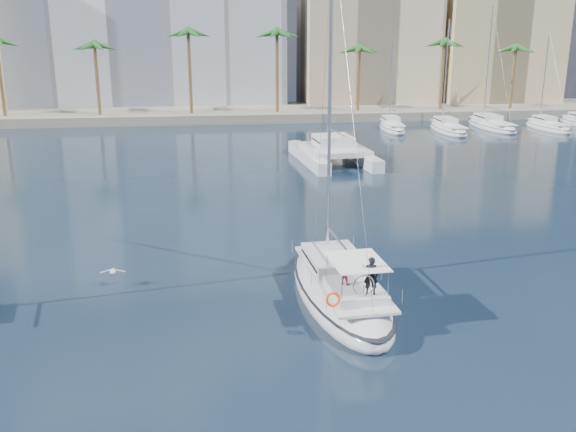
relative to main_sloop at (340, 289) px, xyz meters
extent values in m
plane|color=black|center=(-3.21, 3.08, -0.53)|extent=(160.00, 160.00, 0.00)
cube|color=gray|center=(-3.21, 64.08, 0.07)|extent=(120.00, 14.00, 1.20)
cube|color=silver|center=(-15.21, 76.08, 13.47)|extent=(42.00, 16.00, 28.00)
cube|color=#CAB691|center=(18.79, 73.08, 9.47)|extent=(20.00, 14.00, 20.00)
cube|color=tan|center=(38.79, 71.08, 8.47)|extent=(18.00, 12.00, 18.00)
cylinder|color=brown|center=(-3.21, 60.08, 4.72)|extent=(0.44, 0.44, 10.50)
sphere|color=#215820|center=(-3.21, 60.08, 9.97)|extent=(3.60, 3.60, 3.60)
cylinder|color=brown|center=(30.79, 60.08, 4.72)|extent=(0.44, 0.44, 10.50)
sphere|color=#215820|center=(30.79, 60.08, 9.97)|extent=(3.60, 3.60, 3.60)
ellipsoid|color=silver|center=(0.00, 0.00, -0.17)|extent=(4.49, 11.83, 2.41)
ellipsoid|color=black|center=(0.00, 0.00, 0.17)|extent=(4.53, 11.94, 0.18)
cube|color=silver|center=(0.02, -0.22, 0.74)|extent=(3.22, 8.86, 0.12)
cube|color=silver|center=(-0.08, 1.12, 1.10)|extent=(2.74, 3.96, 0.60)
cube|color=black|center=(-0.08, 1.12, 1.12)|extent=(2.73, 3.51, 0.14)
cylinder|color=#B7BABF|center=(-0.17, 2.45, 8.40)|extent=(0.15, 0.15, 15.21)
cylinder|color=#B7BABF|center=(-0.01, 0.12, 2.30)|extent=(0.44, 4.68, 0.11)
cube|color=silver|center=(0.17, -2.44, 0.98)|extent=(2.40, 3.05, 0.36)
cube|color=white|center=(0.18, -2.55, 2.35)|extent=(2.40, 3.05, 0.04)
torus|color=silver|center=(0.25, -3.56, 1.65)|extent=(0.96, 0.12, 0.96)
torus|color=#FF420D|center=(-1.14, -4.10, 1.35)|extent=(0.64, 0.24, 0.64)
imported|color=black|center=(0.59, -3.33, 1.98)|extent=(0.65, 0.48, 1.65)
imported|color=maroon|center=(-0.25, -2.12, 1.68)|extent=(0.65, 0.62, 1.05)
cube|color=silver|center=(3.36, 31.67, 0.02)|extent=(2.29, 12.17, 1.10)
cube|color=silver|center=(8.20, 32.11, 0.02)|extent=(2.29, 12.17, 1.10)
cube|color=silver|center=(5.83, 31.29, 0.77)|extent=(6.04, 7.13, 0.50)
cube|color=silver|center=(5.78, 31.89, 1.47)|extent=(3.65, 3.92, 1.00)
cube|color=black|center=(5.78, 31.89, 1.52)|extent=(3.62, 3.44, 0.18)
cylinder|color=#B7BABF|center=(5.61, 33.70, 9.05)|extent=(0.18, 0.18, 16.15)
ellipsoid|color=silver|center=(-10.85, 2.88, 0.30)|extent=(0.25, 0.48, 0.23)
sphere|color=silver|center=(-10.85, 3.11, 0.32)|extent=(0.13, 0.13, 0.13)
cube|color=gray|center=(-11.19, 2.88, 0.33)|extent=(0.55, 0.20, 0.13)
cube|color=gray|center=(-10.50, 2.88, 0.33)|extent=(0.55, 0.20, 0.13)
camera|label=1|loc=(-5.85, -27.53, 11.94)|focal=40.00mm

